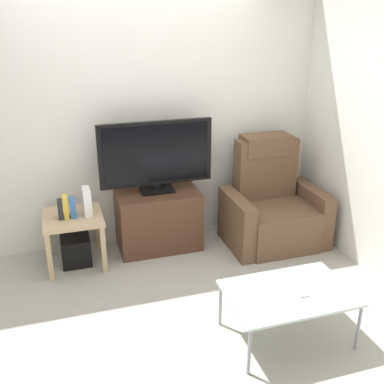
% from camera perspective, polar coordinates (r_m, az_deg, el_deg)
% --- Properties ---
extents(ground_plane, '(6.40, 6.40, 0.00)m').
position_cam_1_polar(ground_plane, '(4.06, -2.97, -12.36)').
color(ground_plane, '#9E998E').
extents(wall_back, '(6.40, 0.06, 2.60)m').
position_cam_1_polar(wall_back, '(4.57, -6.91, 9.33)').
color(wall_back, silver).
rests_on(wall_back, ground).
extents(wall_side, '(0.06, 4.48, 2.60)m').
position_cam_1_polar(wall_side, '(4.33, 21.71, 7.24)').
color(wall_side, silver).
rests_on(wall_side, ground).
extents(tv_stand, '(0.81, 0.47, 0.60)m').
position_cam_1_polar(tv_stand, '(4.64, -4.19, -3.44)').
color(tv_stand, '#4C2D1E').
rests_on(tv_stand, ground).
extents(television, '(1.10, 0.20, 0.70)m').
position_cam_1_polar(television, '(4.41, -4.48, 4.56)').
color(television, black).
rests_on(television, tv_stand).
extents(recliner_armchair, '(0.98, 0.78, 1.08)m').
position_cam_1_polar(recliner_armchair, '(4.80, 9.88, -1.85)').
color(recliner_armchair, brown).
rests_on(recliner_armchair, ground).
extents(side_table, '(0.54, 0.54, 0.50)m').
position_cam_1_polar(side_table, '(4.42, -14.51, -3.81)').
color(side_table, tan).
rests_on(side_table, ground).
extents(subwoofer_box, '(0.27, 0.27, 0.27)m').
position_cam_1_polar(subwoofer_box, '(4.55, -14.18, -7.01)').
color(subwoofer_box, black).
rests_on(subwoofer_box, ground).
extents(book_leftmost, '(0.04, 0.11, 0.17)m').
position_cam_1_polar(book_leftmost, '(4.33, -16.02, -2.06)').
color(book_leftmost, '#262626').
rests_on(book_leftmost, side_table).
extents(book_middle, '(0.04, 0.11, 0.21)m').
position_cam_1_polar(book_middle, '(4.33, -15.39, -1.78)').
color(book_middle, gold).
rests_on(book_middle, side_table).
extents(book_rightmost, '(0.05, 0.12, 0.18)m').
position_cam_1_polar(book_rightmost, '(4.33, -14.55, -1.85)').
color(book_rightmost, '#3366B2').
rests_on(book_rightmost, side_table).
extents(game_console, '(0.07, 0.20, 0.24)m').
position_cam_1_polar(game_console, '(4.35, -12.87, -1.13)').
color(game_console, white).
rests_on(game_console, side_table).
extents(coffee_table, '(0.90, 0.60, 0.39)m').
position_cam_1_polar(coffee_table, '(3.46, 11.90, -12.34)').
color(coffee_table, '#B2C6C1').
rests_on(coffee_table, ground).
extents(cell_phone, '(0.07, 0.15, 0.01)m').
position_cam_1_polar(cell_phone, '(3.46, 13.19, -11.86)').
color(cell_phone, '#B7B7BC').
rests_on(cell_phone, coffee_table).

